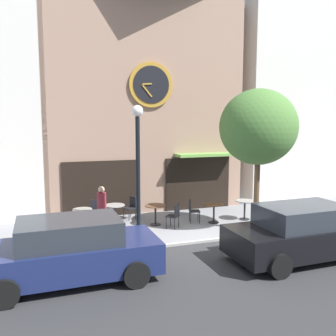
% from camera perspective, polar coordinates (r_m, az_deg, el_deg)
% --- Properties ---
extents(ground_plane, '(28.00, 10.10, 0.13)m').
position_cam_1_polar(ground_plane, '(11.65, 8.04, -12.37)').
color(ground_plane, gray).
extents(clock_building, '(8.66, 3.99, 11.21)m').
position_cam_1_polar(clock_building, '(16.79, -4.04, 13.75)').
color(clock_building, '#9E7A66').
rests_on(clock_building, ground_plane).
extents(neighbor_building_right, '(6.56, 4.16, 14.91)m').
position_cam_1_polar(neighbor_building_right, '(21.39, 18.33, 16.52)').
color(neighbor_building_right, silver).
rests_on(neighbor_building_right, ground_plane).
extents(street_lamp, '(0.36, 0.36, 4.39)m').
position_cam_1_polar(street_lamp, '(11.73, -4.70, -0.83)').
color(street_lamp, black).
rests_on(street_lamp, ground_plane).
extents(street_tree, '(2.77, 2.49, 5.01)m').
position_cam_1_polar(street_tree, '(13.10, 13.97, 6.18)').
color(street_tree, brown).
rests_on(street_tree, ground_plane).
extents(cafe_table_center_left, '(0.71, 0.71, 0.75)m').
position_cam_1_polar(cafe_table_center_left, '(13.61, -13.23, -7.17)').
color(cafe_table_center_left, black).
rests_on(cafe_table_center_left, ground_plane).
extents(cafe_table_center, '(0.78, 0.78, 0.72)m').
position_cam_1_polar(cafe_table_center, '(14.20, -8.33, -6.45)').
color(cafe_table_center, black).
rests_on(cafe_table_center, ground_plane).
extents(cafe_table_near_curb, '(0.80, 0.80, 0.76)m').
position_cam_1_polar(cafe_table_near_curb, '(13.83, -1.98, -6.60)').
color(cafe_table_near_curb, black).
rests_on(cafe_table_near_curb, ground_plane).
extents(cafe_table_leftmost, '(0.73, 0.73, 0.74)m').
position_cam_1_polar(cafe_table_leftmost, '(14.20, 7.18, -6.43)').
color(cafe_table_leftmost, black).
rests_on(cafe_table_leftmost, ground_plane).
extents(cafe_table_center_right, '(0.74, 0.74, 0.77)m').
position_cam_1_polar(cafe_table_center_right, '(14.87, 11.90, -5.79)').
color(cafe_table_center_right, black).
rests_on(cafe_table_center_right, ground_plane).
extents(cafe_chair_corner, '(0.52, 0.52, 0.90)m').
position_cam_1_polar(cafe_chair_corner, '(14.31, -11.43, -6.41)').
color(cafe_chair_corner, black).
rests_on(cafe_chair_corner, ground_plane).
extents(cafe_chair_left_end, '(0.57, 0.57, 0.90)m').
position_cam_1_polar(cafe_chair_left_end, '(13.38, 1.03, -7.23)').
color(cafe_chair_left_end, black).
rests_on(cafe_chair_left_end, ground_plane).
extents(cafe_chair_near_lamp, '(0.53, 0.53, 0.90)m').
position_cam_1_polar(cafe_chair_near_lamp, '(14.75, -5.78, -5.90)').
color(cafe_chair_near_lamp, black).
rests_on(cafe_chair_near_lamp, ground_plane).
extents(cafe_chair_right_end, '(0.49, 0.49, 0.90)m').
position_cam_1_polar(cafe_chair_right_end, '(14.17, 3.83, -6.43)').
color(cafe_chair_right_end, black).
rests_on(cafe_chair_right_end, ground_plane).
extents(cafe_chair_by_entrance, '(0.48, 0.48, 0.90)m').
position_cam_1_polar(cafe_chair_by_entrance, '(12.80, -14.26, -8.13)').
color(cafe_chair_by_entrance, black).
rests_on(cafe_chair_by_entrance, ground_plane).
extents(pedestrian_maroon, '(0.41, 0.41, 1.67)m').
position_cam_1_polar(pedestrian_maroon, '(12.89, -10.30, -6.38)').
color(pedestrian_maroon, '#2D2D38').
rests_on(pedestrian_maroon, ground_plane).
extents(parked_car_navy, '(4.32, 2.06, 1.55)m').
position_cam_1_polar(parked_car_navy, '(9.37, -15.08, -12.40)').
color(parked_car_navy, navy).
rests_on(parked_car_navy, ground_plane).
extents(parked_car_black, '(4.33, 2.08, 1.55)m').
position_cam_1_polar(parked_car_black, '(11.13, 20.26, -9.45)').
color(parked_car_black, black).
rests_on(parked_car_black, ground_plane).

